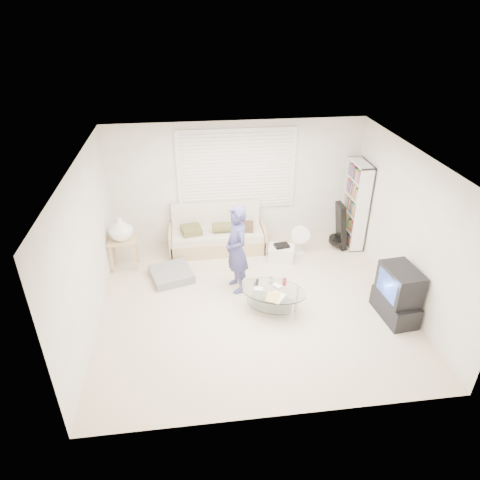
{
  "coord_description": "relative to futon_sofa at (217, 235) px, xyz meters",
  "views": [
    {
      "loc": [
        -0.94,
        -5.66,
        4.46
      ],
      "look_at": [
        -0.18,
        0.3,
        1.06
      ],
      "focal_mm": 32.0,
      "sensor_mm": 36.0,
      "label": 1
    }
  ],
  "objects": [
    {
      "name": "coffee_table",
      "position": [
        0.73,
        -2.08,
        0.02
      ],
      "size": [
        1.26,
        1.07,
        0.52
      ],
      "color": "silver",
      "rests_on": "ground"
    },
    {
      "name": "bookshelf",
      "position": [
        2.76,
        -0.13,
        0.58
      ],
      "size": [
        0.28,
        0.74,
        1.76
      ],
      "color": "white",
      "rests_on": "ground"
    },
    {
      "name": "storage_bin",
      "position": [
        1.2,
        -0.58,
        -0.15
      ],
      "size": [
        0.56,
        0.46,
        0.34
      ],
      "color": "white",
      "rests_on": "ground"
    },
    {
      "name": "tv_unit",
      "position": [
        2.64,
        -2.48,
        0.13
      ],
      "size": [
        0.52,
        0.85,
        0.89
      ],
      "color": "black",
      "rests_on": "ground"
    },
    {
      "name": "guitar_case",
      "position": [
        2.45,
        -0.28,
        0.12
      ],
      "size": [
        0.35,
        0.36,
        0.97
      ],
      "color": "black",
      "rests_on": "ground"
    },
    {
      "name": "room_shell",
      "position": [
        0.44,
        -1.39,
        1.32
      ],
      "size": [
        5.02,
        4.52,
        2.51
      ],
      "color": "beige",
      "rests_on": "ground"
    },
    {
      "name": "ground",
      "position": [
        0.44,
        -1.87,
        -0.31
      ],
      "size": [
        5.0,
        5.0,
        0.0
      ],
      "primitive_type": "plane",
      "color": "#C2B097",
      "rests_on": "ground"
    },
    {
      "name": "side_table",
      "position": [
        -1.78,
        -0.46,
        0.48
      ],
      "size": [
        0.53,
        0.43,
        1.06
      ],
      "color": "tan",
      "rests_on": "ground"
    },
    {
      "name": "floor_fan",
      "position": [
        1.6,
        -0.38,
        0.06
      ],
      "size": [
        0.38,
        0.25,
        0.63
      ],
      "color": "white",
      "rests_on": "ground"
    },
    {
      "name": "grey_floor_pillow",
      "position": [
        -0.92,
        -0.95,
        -0.23
      ],
      "size": [
        0.87,
        0.87,
        0.16
      ],
      "primitive_type": "cube",
      "rotation": [
        0.0,
        0.0,
        0.29
      ],
      "color": "slate",
      "rests_on": "ground"
    },
    {
      "name": "futon_sofa",
      "position": [
        0.0,
        0.0,
        0.0
      ],
      "size": [
        1.9,
        0.77,
        0.93
      ],
      "color": "tan",
      "rests_on": "ground"
    },
    {
      "name": "window_blinds",
      "position": [
        0.44,
        0.33,
        1.24
      ],
      "size": [
        2.32,
        0.08,
        1.62
      ],
      "color": "silver",
      "rests_on": "ground"
    },
    {
      "name": "standing_person",
      "position": [
        0.23,
        -1.41,
        0.48
      ],
      "size": [
        0.51,
        0.65,
        1.58
      ],
      "primitive_type": "imported",
      "rotation": [
        0.0,
        0.0,
        -1.32
      ],
      "color": "navy",
      "rests_on": "ground"
    }
  ]
}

